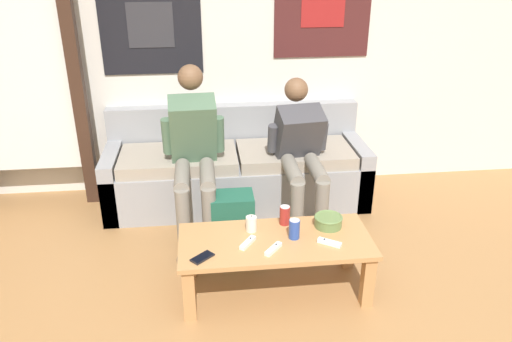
# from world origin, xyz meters

# --- Properties ---
(wall_back) EXTENTS (10.00, 0.07, 2.55)m
(wall_back) POSITION_xyz_m (-0.00, 2.78, 1.28)
(wall_back) COLOR silver
(wall_back) RESTS_ON ground_plane
(door_frame) EXTENTS (1.00, 0.10, 2.15)m
(door_frame) POSITION_xyz_m (-1.82, 2.56, 1.20)
(door_frame) COLOR #382319
(door_frame) RESTS_ON ground_plane
(couch) EXTENTS (2.13, 0.71, 0.76)m
(couch) POSITION_xyz_m (-0.15, 2.42, 0.27)
(couch) COLOR gray
(couch) RESTS_ON ground_plane
(coffee_table) EXTENTS (1.17, 0.51, 0.37)m
(coffee_table) POSITION_xyz_m (-0.01, 1.16, 0.31)
(coffee_table) COLOR #B27F4C
(coffee_table) RESTS_ON ground_plane
(person_seated_adult) EXTENTS (0.47, 0.91, 1.20)m
(person_seated_adult) POSITION_xyz_m (-0.49, 2.07, 0.64)
(person_seated_adult) COLOR gray
(person_seated_adult) RESTS_ON ground_plane
(person_seated_teen) EXTENTS (0.47, 0.91, 1.07)m
(person_seated_teen) POSITION_xyz_m (0.31, 2.05, 0.58)
(person_seated_teen) COLOR gray
(person_seated_teen) RESTS_ON ground_plane
(backpack) EXTENTS (0.30, 0.25, 0.40)m
(backpack) POSITION_xyz_m (-0.24, 1.72, 0.19)
(backpack) COLOR #1E5642
(backpack) RESTS_ON ground_plane
(ceramic_bowl) EXTENTS (0.18, 0.18, 0.07)m
(ceramic_bowl) POSITION_xyz_m (0.34, 1.28, 0.41)
(ceramic_bowl) COLOR #607F47
(ceramic_bowl) RESTS_ON coffee_table
(pillar_candle) EXTENTS (0.07, 0.07, 0.11)m
(pillar_candle) POSITION_xyz_m (-0.15, 1.28, 0.42)
(pillar_candle) COLOR silver
(pillar_candle) RESTS_ON coffee_table
(drink_can_blue) EXTENTS (0.07, 0.07, 0.12)m
(drink_can_blue) POSITION_xyz_m (0.10, 1.17, 0.44)
(drink_can_blue) COLOR #28479E
(drink_can_blue) RESTS_ON coffee_table
(drink_can_red) EXTENTS (0.07, 0.07, 0.12)m
(drink_can_red) POSITION_xyz_m (0.07, 1.34, 0.44)
(drink_can_red) COLOR maroon
(drink_can_red) RESTS_ON coffee_table
(game_controller_near_left) EXTENTS (0.12, 0.13, 0.03)m
(game_controller_near_left) POSITION_xyz_m (-0.04, 1.04, 0.39)
(game_controller_near_left) COLOR white
(game_controller_near_left) RESTS_ON coffee_table
(game_controller_near_right) EXTENTS (0.11, 0.14, 0.03)m
(game_controller_near_right) POSITION_xyz_m (-0.18, 1.13, 0.39)
(game_controller_near_right) COLOR white
(game_controller_near_right) RESTS_ON coffee_table
(game_controller_far_center) EXTENTS (0.14, 0.11, 0.03)m
(game_controller_far_center) POSITION_xyz_m (0.30, 1.07, 0.39)
(game_controller_far_center) COLOR white
(game_controller_far_center) RESTS_ON coffee_table
(cell_phone) EXTENTS (0.15, 0.14, 0.01)m
(cell_phone) POSITION_xyz_m (-0.45, 1.01, 0.38)
(cell_phone) COLOR black
(cell_phone) RESTS_ON coffee_table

